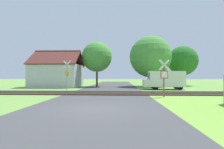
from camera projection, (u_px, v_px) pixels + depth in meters
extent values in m
plane|color=#6B9942|center=(95.00, 108.00, 8.93)|extent=(160.00, 160.00, 0.00)
cube|color=#424244|center=(100.00, 102.00, 10.93)|extent=(7.38, 80.00, 0.01)
cube|color=#422D1E|center=(106.00, 93.00, 16.07)|extent=(60.00, 2.60, 0.10)
cube|color=slate|center=(107.00, 91.00, 16.79)|extent=(60.00, 0.08, 0.12)
cube|color=slate|center=(105.00, 93.00, 15.35)|extent=(60.00, 0.08, 0.12)
cylinder|color=brown|center=(164.00, 80.00, 13.66)|extent=(0.10, 0.10, 2.67)
cube|color=red|center=(164.00, 75.00, 13.60)|extent=(0.59, 0.14, 0.60)
cube|color=white|center=(164.00, 75.00, 13.57)|extent=(0.49, 0.11, 0.49)
cube|color=white|center=(164.00, 65.00, 13.60)|extent=(0.87, 0.20, 0.88)
cube|color=white|center=(164.00, 65.00, 13.60)|extent=(0.87, 0.20, 0.88)
cylinder|color=#9E9EA5|center=(67.00, 77.00, 18.81)|extent=(0.09, 0.09, 3.15)
cube|color=white|center=(67.00, 64.00, 18.88)|extent=(0.87, 0.16, 0.88)
cube|color=white|center=(67.00, 64.00, 18.88)|extent=(0.87, 0.16, 0.88)
cylinder|color=yellow|center=(67.00, 73.00, 18.88)|extent=(0.64, 0.12, 0.64)
cube|color=#B7B7BC|center=(58.00, 76.00, 26.59)|extent=(6.70, 6.33, 3.35)
cube|color=#562823|center=(54.00, 57.00, 25.04)|extent=(7.01, 3.59, 2.38)
cube|color=#562823|center=(61.00, 59.00, 28.17)|extent=(7.01, 3.59, 2.38)
cube|color=brown|center=(70.00, 57.00, 26.54)|extent=(0.50, 0.50, 1.10)
cylinder|color=#513823|center=(183.00, 79.00, 30.12)|extent=(0.48, 0.48, 2.38)
sphere|color=#286B23|center=(183.00, 61.00, 30.14)|extent=(5.07, 5.07, 5.07)
cylinder|color=#513823|center=(150.00, 79.00, 27.21)|extent=(0.42, 0.42, 2.24)
sphere|color=#478E38|center=(150.00, 57.00, 27.23)|extent=(6.43, 6.43, 6.43)
cylinder|color=#513823|center=(97.00, 77.00, 26.90)|extent=(0.30, 0.30, 2.86)
sphere|color=#478E38|center=(97.00, 57.00, 26.92)|extent=(4.61, 4.61, 4.61)
cube|color=silver|center=(166.00, 79.00, 21.47)|extent=(4.25, 2.01, 1.90)
cube|color=silver|center=(146.00, 83.00, 21.64)|extent=(0.75, 1.82, 0.90)
cube|color=#19232D|center=(149.00, 76.00, 21.62)|extent=(0.08, 1.62, 0.85)
cube|color=navy|center=(164.00, 81.00, 22.42)|extent=(3.78, 0.11, 0.16)
cylinder|color=black|center=(153.00, 86.00, 22.35)|extent=(0.68, 0.20, 0.68)
cylinder|color=black|center=(155.00, 87.00, 20.79)|extent=(0.68, 0.20, 0.68)
cylinder|color=black|center=(176.00, 86.00, 22.14)|extent=(0.68, 0.20, 0.68)
cylinder|color=black|center=(180.00, 87.00, 20.59)|extent=(0.68, 0.20, 0.68)
cylinder|color=#9E9EA5|center=(224.00, 90.00, 10.44)|extent=(0.06, 0.06, 1.70)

